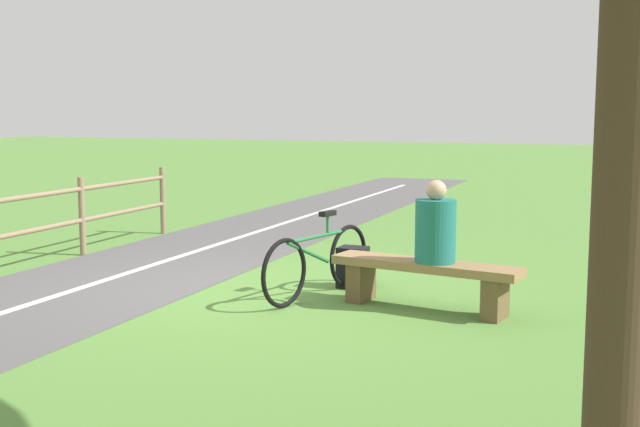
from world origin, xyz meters
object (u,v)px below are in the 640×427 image
at_px(bench, 425,276).
at_px(person_seated, 436,228).
at_px(backpack, 353,267).
at_px(bicycle, 318,262).

bearing_deg(bench, person_seated, -180.00).
height_order(person_seated, backpack, person_seated).
relative_size(bench, bicycle, 1.07).
bearing_deg(bicycle, backpack, 175.16).
bearing_deg(person_seated, bicycle, 3.76).
xyz_separation_m(bicycle, backpack, (-0.17, -0.54, -0.14)).
distance_m(bench, person_seated, 0.46).
height_order(bench, person_seated, person_seated).
bearing_deg(bench, backpack, -24.94).
xyz_separation_m(person_seated, bicycle, (1.20, -0.09, -0.42)).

